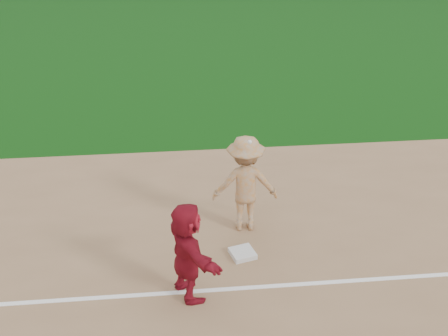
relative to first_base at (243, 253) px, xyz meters
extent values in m
plane|color=#0C3B0B|center=(-0.24, -0.18, -0.07)|extent=(160.00, 160.00, 0.00)
cube|color=white|center=(-0.24, -0.98, -0.05)|extent=(60.00, 0.10, 0.01)
cube|color=silver|center=(0.00, 0.00, 0.00)|extent=(0.56, 0.56, 0.10)
imported|color=maroon|center=(-1.11, -1.03, 0.89)|extent=(1.15, 1.82, 1.88)
imported|color=#969698|center=(0.17, 1.01, 1.00)|extent=(1.39, 0.84, 2.10)
sphere|color=white|center=(0.15, 0.36, 2.26)|extent=(0.08, 0.08, 0.08)
camera|label=1|loc=(-1.28, -8.91, 6.70)|focal=45.00mm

